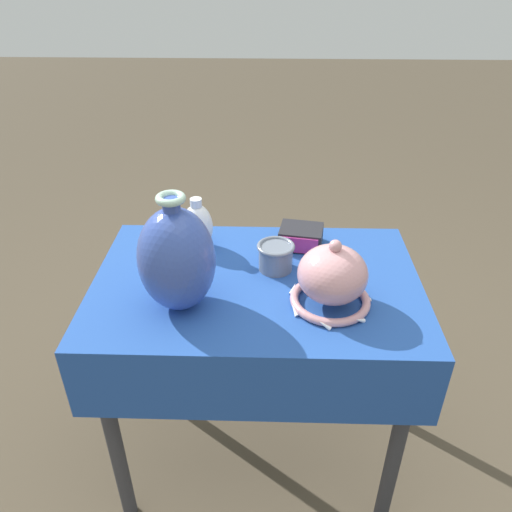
# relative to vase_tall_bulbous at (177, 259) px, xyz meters

# --- Properties ---
(ground_plane) EXTENTS (14.00, 14.00, 0.00)m
(ground_plane) POSITION_rel_vase_tall_bulbous_xyz_m (0.19, 0.12, -0.88)
(ground_plane) COLOR #4C4233
(display_table) EXTENTS (0.91, 0.61, 0.74)m
(display_table) POSITION_rel_vase_tall_bulbous_xyz_m (0.19, 0.10, -0.24)
(display_table) COLOR #38383D
(display_table) RESTS_ON ground_plane
(vase_tall_bulbous) EXTENTS (0.19, 0.19, 0.31)m
(vase_tall_bulbous) POSITION_rel_vase_tall_bulbous_xyz_m (0.00, 0.00, 0.00)
(vase_tall_bulbous) COLOR #3851A8
(vase_tall_bulbous) RESTS_ON display_table
(vase_dome_bell) EXTENTS (0.22, 0.22, 0.19)m
(vase_dome_bell) POSITION_rel_vase_tall_bulbous_xyz_m (0.39, 0.02, -0.06)
(vase_dome_bell) COLOR #D19399
(vase_dome_bell) RESTS_ON display_table
(mosaic_tile_box) EXTENTS (0.14, 0.13, 0.06)m
(mosaic_tile_box) POSITION_rel_vase_tall_bulbous_xyz_m (0.32, 0.31, -0.11)
(mosaic_tile_box) COLOR #232328
(mosaic_tile_box) RESTS_ON display_table
(jar_round_porcelain) EXTENTS (0.09, 0.09, 0.16)m
(jar_round_porcelain) POSITION_rel_vase_tall_bulbous_xyz_m (0.01, 0.29, -0.07)
(jar_round_porcelain) COLOR white
(jar_round_porcelain) RESTS_ON display_table
(cup_wide_slate) EXTENTS (0.11, 0.11, 0.08)m
(cup_wide_slate) POSITION_rel_vase_tall_bulbous_xyz_m (0.25, 0.17, -0.10)
(cup_wide_slate) COLOR slate
(cup_wide_slate) RESTS_ON display_table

